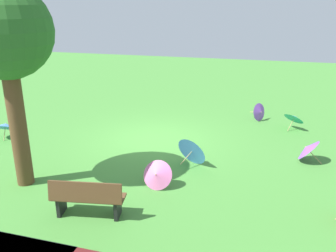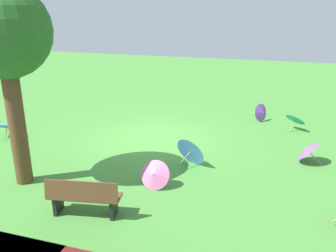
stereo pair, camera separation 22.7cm
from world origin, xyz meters
The scene contains 9 objects.
ground centered at (0.00, 0.00, 0.00)m, with size 40.00×40.00×0.00m, color #478C38.
park_bench centered at (-0.10, 4.83, 0.47)m, with size 1.66×0.75×0.90m.
shade_tree centered at (2.24, 3.87, 3.75)m, with size 2.23×2.23×4.97m.
parasol_teal_0 centered at (-4.70, -2.48, 0.46)m, with size 0.99×0.97×0.73m.
parasol_blue_0 centered at (4.96, 1.27, 0.46)m, with size 0.91×0.90×0.72m.
parasol_purple_0 centered at (-4.92, 0.42, 0.41)m, with size 0.84×0.91×0.75m.
parasol_purple_1 centered at (-3.45, -3.18, 0.36)m, with size 0.72×0.74×0.72m.
parasol_pink_0 centered at (-1.15, 3.19, 0.37)m, with size 0.80×0.74×0.74m.
parasol_blue_1 centered at (-1.74, 1.54, 0.46)m, with size 1.06×0.99×0.92m.
Camera 1 is at (-3.62, 10.78, 4.42)m, focal length 37.71 mm.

